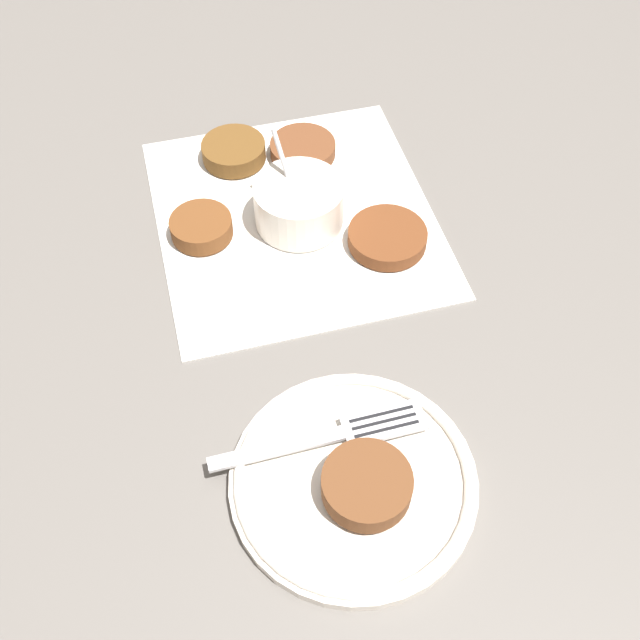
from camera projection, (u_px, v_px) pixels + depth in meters
The scene contains 10 objects.
ground_plane at pixel (285, 238), 0.76m from camera, with size 4.00×4.00×0.00m, color #605B56.
napkin at pixel (295, 216), 0.77m from camera, with size 0.33×0.31×0.00m.
sauce_bowl at pixel (299, 205), 0.75m from camera, with size 0.10×0.09×0.09m.
fritter_0 at pixel (234, 151), 0.82m from camera, with size 0.07×0.07×0.02m.
fritter_1 at pixel (387, 237), 0.74m from camera, with size 0.08×0.08×0.02m.
fritter_2 at pixel (303, 149), 0.82m from camera, with size 0.07×0.07×0.02m.
fritter_3 at pixel (201, 227), 0.75m from camera, with size 0.06×0.06×0.02m.
serving_plate at pixel (353, 480), 0.59m from camera, with size 0.20×0.20×0.02m.
fritter_on_plate at pixel (367, 485), 0.57m from camera, with size 0.07×0.07×0.02m.
fork at pixel (342, 433), 0.60m from camera, with size 0.04×0.18×0.00m.
Camera 1 is at (-0.52, 0.04, 0.55)m, focal length 42.00 mm.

